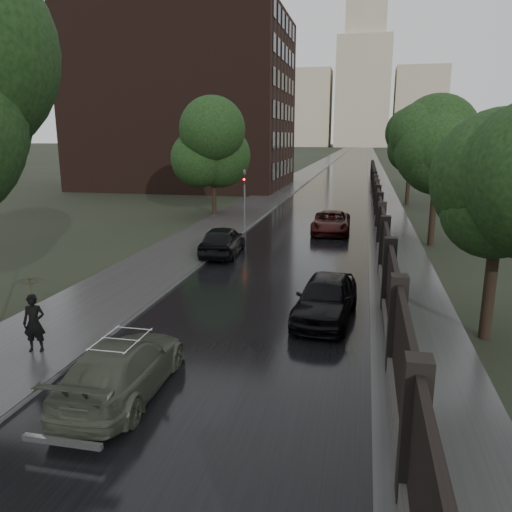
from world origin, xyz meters
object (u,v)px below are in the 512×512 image
object	(u,v)px
car_right_near	(326,298)
tree_left_far	(213,148)
traffic_light	(245,193)
car_right_far	(331,222)
pedestrian_umbrella	(31,292)
tree_right_c	(410,150)
tree_right_b	(437,159)
tree_right_a	(502,179)
volga_sedan	(123,367)
hatchback_left	(223,241)

from	to	relation	value
car_right_near	tree_left_far	bearing A→B (deg)	121.52
traffic_light	car_right_near	size ratio (longest dim) A/B	0.88
car_right_near	traffic_light	bearing A→B (deg)	117.90
car_right_far	pedestrian_umbrella	world-z (taller)	pedestrian_umbrella
car_right_far	tree_right_c	bearing A→B (deg)	68.25
tree_right_b	car_right_near	bearing A→B (deg)	-110.55
tree_right_a	pedestrian_umbrella	world-z (taller)	tree_right_a
traffic_light	volga_sedan	xyz separation A→B (m)	(2.35, -22.59, -1.71)
hatchback_left	car_right_far	bearing A→B (deg)	-128.67
tree_left_far	hatchback_left	world-z (taller)	tree_left_far
tree_right_c	car_right_near	xyz separation A→B (m)	(-5.02, -31.39, -4.17)
tree_right_a	volga_sedan	distance (m)	11.78
tree_left_far	pedestrian_umbrella	bearing A→B (deg)	-84.30
tree_right_c	pedestrian_umbrella	size ratio (longest dim) A/B	2.66
tree_left_far	hatchback_left	xyz separation A→B (m)	(4.40, -12.95, -4.45)
tree_right_b	tree_right_c	size ratio (longest dim) A/B	1.00
tree_right_a	tree_right_b	distance (m)	14.00
traffic_light	volga_sedan	distance (m)	22.78
tree_right_b	volga_sedan	xyz separation A→B (m)	(-9.45, -19.60, -4.26)
tree_left_far	tree_right_a	size ratio (longest dim) A/B	1.05
tree_right_b	hatchback_left	distance (m)	12.84
tree_left_far	car_right_near	xyz separation A→B (m)	(10.48, -21.39, -4.47)
car_right_near	pedestrian_umbrella	world-z (taller)	pedestrian_umbrella
car_right_far	hatchback_left	bearing A→B (deg)	-125.99
pedestrian_umbrella	tree_left_far	bearing A→B (deg)	80.99
volga_sedan	tree_right_a	bearing A→B (deg)	-151.33
tree_right_b	traffic_light	size ratio (longest dim) A/B	1.75
tree_right_a	car_right_near	bearing A→B (deg)	173.04
hatchback_left	tree_right_a	bearing A→B (deg)	137.17
tree_right_a	hatchback_left	distance (m)	14.91
volga_sedan	traffic_light	bearing A→B (deg)	-86.03
tree_right_b	pedestrian_umbrella	size ratio (longest dim) A/B	2.66
tree_right_a	tree_right_b	world-z (taller)	same
tree_right_a	car_right_near	size ratio (longest dim) A/B	1.54
car_right_near	tree_right_a	bearing A→B (deg)	-1.54
tree_left_far	pedestrian_umbrella	world-z (taller)	tree_left_far
tree_left_far	traffic_light	world-z (taller)	tree_left_far
traffic_light	volga_sedan	world-z (taller)	traffic_light
tree_right_a	tree_right_b	xyz separation A→B (m)	(0.00, 14.00, 0.00)
car_right_near	pedestrian_umbrella	xyz separation A→B (m)	(-7.87, -4.75, 1.14)
traffic_light	hatchback_left	size ratio (longest dim) A/B	0.86
tree_right_a	car_right_far	distance (m)	18.00
volga_sedan	car_right_near	world-z (taller)	car_right_near
traffic_light	tree_right_a	bearing A→B (deg)	-55.23
car_right_near	car_right_far	xyz separation A→B (m)	(-0.88, 15.86, -0.06)
tree_right_c	tree_right_a	bearing A→B (deg)	-90.00
tree_left_far	tree_right_b	xyz separation A→B (m)	(15.50, -8.00, -0.29)
volga_sedan	tree_left_far	bearing A→B (deg)	-79.61
hatchback_left	traffic_light	bearing A→B (deg)	-88.59
tree_left_far	tree_right_c	xyz separation A→B (m)	(15.50, 10.00, -0.29)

